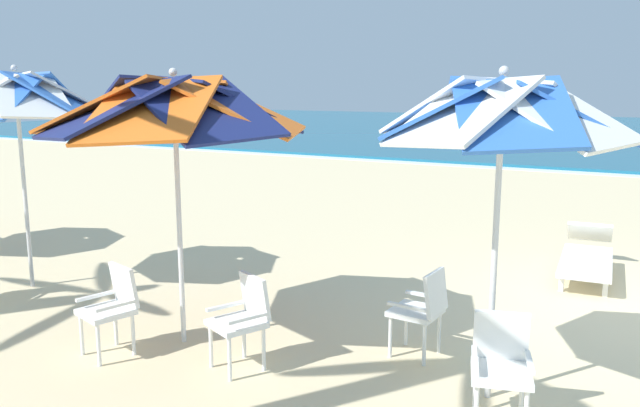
% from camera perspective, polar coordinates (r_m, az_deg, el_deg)
% --- Properties ---
extents(beach_umbrella_0, '(2.06, 2.06, 2.72)m').
position_cam_1_polar(beach_umbrella_0, '(5.16, 15.95, 7.66)').
color(beach_umbrella_0, silver).
rests_on(beach_umbrella_0, ground).
extents(plastic_chair_0, '(0.54, 0.57, 0.87)m').
position_cam_1_polar(plastic_chair_0, '(5.18, 15.87, -13.52)').
color(plastic_chair_0, white).
rests_on(plastic_chair_0, ground).
extents(plastic_chair_1, '(0.50, 0.47, 0.87)m').
position_cam_1_polar(plastic_chair_1, '(6.21, 9.14, -9.15)').
color(plastic_chair_1, white).
rests_on(plastic_chair_1, ground).
extents(beach_umbrella_1, '(2.60, 2.60, 2.74)m').
position_cam_1_polar(beach_umbrella_1, '(6.30, -12.88, 8.28)').
color(beach_umbrella_1, silver).
rests_on(beach_umbrella_1, ground).
extents(plastic_chair_2, '(0.58, 0.60, 0.87)m').
position_cam_1_polar(plastic_chair_2, '(5.96, -6.91, -9.95)').
color(plastic_chair_2, white).
rests_on(plastic_chair_2, ground).
extents(plastic_chair_3, '(0.55, 0.57, 0.87)m').
position_cam_1_polar(plastic_chair_3, '(6.53, -18.08, -8.57)').
color(plastic_chair_3, white).
rests_on(plastic_chair_3, ground).
extents(beach_umbrella_2, '(2.17, 2.17, 2.82)m').
position_cam_1_polar(beach_umbrella_2, '(8.80, -25.50, 8.56)').
color(beach_umbrella_2, silver).
rests_on(beach_umbrella_2, ground).
extents(sun_lounger_1, '(0.77, 2.18, 0.62)m').
position_cam_1_polar(sun_lounger_1, '(9.47, 22.75, -4.33)').
color(sun_lounger_1, white).
rests_on(sun_lounger_1, ground).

